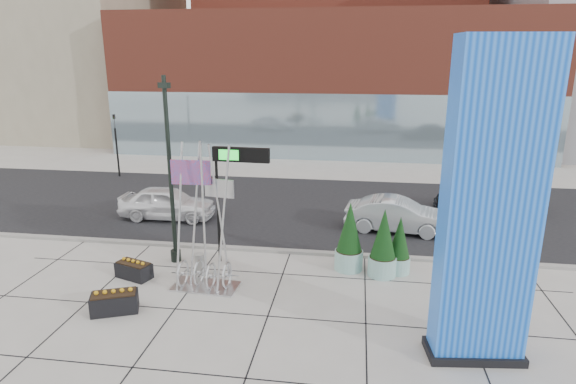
# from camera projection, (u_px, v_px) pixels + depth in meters

# --- Properties ---
(ground) EXTENTS (160.00, 160.00, 0.00)m
(ground) POSITION_uv_depth(u_px,v_px,m) (244.00, 298.00, 15.96)
(ground) COLOR #9E9991
(ground) RESTS_ON ground
(street_asphalt) EXTENTS (80.00, 12.00, 0.02)m
(street_asphalt) POSITION_uv_depth(u_px,v_px,m) (287.00, 207.00, 25.46)
(street_asphalt) COLOR black
(street_asphalt) RESTS_ON ground
(curb_edge) EXTENTS (80.00, 0.30, 0.12)m
(curb_edge) POSITION_uv_depth(u_px,v_px,m) (266.00, 250.00, 19.74)
(curb_edge) COLOR gray
(curb_edge) RESTS_ON ground
(tower_podium) EXTENTS (34.00, 10.00, 11.00)m
(tower_podium) POSITION_uv_depth(u_px,v_px,m) (329.00, 83.00, 39.98)
(tower_podium) COLOR brown
(tower_podium) RESTS_ON ground
(tower_glass_front) EXTENTS (34.00, 0.60, 5.00)m
(tower_glass_front) POSITION_uv_depth(u_px,v_px,m) (324.00, 127.00, 36.24)
(tower_glass_front) COLOR #8CA5B2
(tower_glass_front) RESTS_ON ground
(blue_pylon) EXTENTS (2.59, 1.37, 8.26)m
(blue_pylon) POSITION_uv_depth(u_px,v_px,m) (490.00, 215.00, 11.84)
(blue_pylon) COLOR blue
(blue_pylon) RESTS_ON ground
(lamp_post) EXTENTS (0.48, 0.39, 7.09)m
(lamp_post) POSITION_uv_depth(u_px,v_px,m) (171.00, 190.00, 18.06)
(lamp_post) COLOR black
(lamp_post) RESTS_ON ground
(public_art_sculpture) EXTENTS (2.31, 1.26, 5.12)m
(public_art_sculpture) POSITION_uv_depth(u_px,v_px,m) (204.00, 251.00, 16.35)
(public_art_sculpture) COLOR silver
(public_art_sculpture) RESTS_ON ground
(concrete_bollard) EXTENTS (0.37, 0.37, 0.72)m
(concrete_bollard) POSITION_uv_depth(u_px,v_px,m) (200.00, 263.00, 17.81)
(concrete_bollard) COLOR gray
(concrete_bollard) RESTS_ON ground
(overhead_street_sign) EXTENTS (2.15, 0.31, 4.55)m
(overhead_street_sign) POSITION_uv_depth(u_px,v_px,m) (237.00, 164.00, 17.65)
(overhead_street_sign) COLOR black
(overhead_street_sign) RESTS_ON ground
(round_planter_east) EXTENTS (1.02, 1.02, 2.56)m
(round_planter_east) POSITION_uv_depth(u_px,v_px,m) (383.00, 244.00, 17.30)
(round_planter_east) COLOR #94C8BE
(round_planter_east) RESTS_ON ground
(round_planter_mid) EXTENTS (0.87, 0.87, 2.18)m
(round_planter_mid) POSITION_uv_depth(u_px,v_px,m) (399.00, 246.00, 17.59)
(round_planter_mid) COLOR #94C8BE
(round_planter_mid) RESTS_ON ground
(round_planter_west) EXTENTS (1.06, 1.06, 2.64)m
(round_planter_west) POSITION_uv_depth(u_px,v_px,m) (349.00, 238.00, 17.81)
(round_planter_west) COLOR #94C8BE
(round_planter_west) RESTS_ON ground
(box_planter_north) EXTENTS (1.43, 1.04, 0.71)m
(box_planter_north) POSITION_uv_depth(u_px,v_px,m) (134.00, 269.00, 17.35)
(box_planter_north) COLOR black
(box_planter_north) RESTS_ON ground
(box_planter_south) EXTENTS (1.57, 1.18, 0.78)m
(box_planter_south) POSITION_uv_depth(u_px,v_px,m) (114.00, 301.00, 15.04)
(box_planter_south) COLOR black
(box_planter_south) RESTS_ON ground
(car_white_west) EXTENTS (4.66, 1.93, 1.58)m
(car_white_west) POSITION_uv_depth(u_px,v_px,m) (167.00, 203.00, 23.51)
(car_white_west) COLOR white
(car_white_west) RESTS_ON ground
(car_silver_mid) EXTENTS (4.83, 2.22, 1.53)m
(car_silver_mid) POSITION_uv_depth(u_px,v_px,m) (397.00, 215.00, 21.77)
(car_silver_mid) COLOR #B8BCC0
(car_silver_mid) RESTS_ON ground
(car_dark_east) EXTENTS (4.86, 2.24, 1.38)m
(car_dark_east) POSITION_uv_depth(u_px,v_px,m) (482.00, 199.00, 24.57)
(car_dark_east) COLOR black
(car_dark_east) RESTS_ON ground
(traffic_signal) EXTENTS (0.15, 0.18, 4.10)m
(traffic_signal) POSITION_uv_depth(u_px,v_px,m) (116.00, 142.00, 31.25)
(traffic_signal) COLOR black
(traffic_signal) RESTS_ON ground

